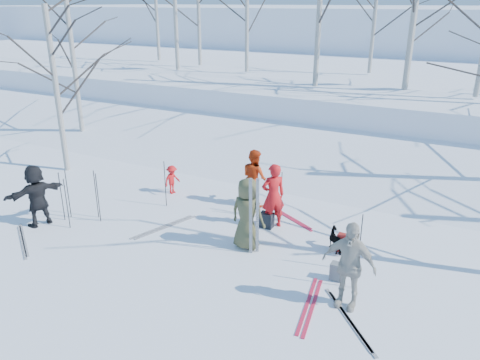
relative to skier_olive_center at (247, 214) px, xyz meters
The scene contains 38 objects.
ground 1.26m from the skier_olive_center, 134.18° to the right, with size 120.00×120.00×0.00m, color white.
snow_ramp 6.41m from the skier_olive_center, 95.75° to the left, with size 70.00×9.50×1.40m, color white.
snow_plateau 16.36m from the skier_olive_center, 92.24° to the left, with size 70.00×18.00×2.20m, color white.
far_hill 37.37m from the skier_olive_center, 90.98° to the left, with size 90.00×30.00×6.00m, color white.
skier_olive_center is the anchor object (origin of this frame).
skier_red_north 1.28m from the skier_olive_center, 86.36° to the left, with size 0.62×0.41×1.71m, color red.
skier_redor_behind 2.54m from the skier_olive_center, 112.51° to the left, with size 0.79×0.62×1.63m, color red.
skier_red_seated 4.02m from the skier_olive_center, 151.53° to the left, with size 0.57×0.33×0.88m, color red.
skier_cream_east 2.93m from the skier_olive_center, 22.90° to the right, with size 1.03×0.43×1.76m, color beige.
skier_grey_west 5.51m from the skier_olive_center, 164.74° to the right, with size 1.51×0.48×1.63m, color black.
dog 2.18m from the skier_olive_center, 23.34° to the left, with size 0.28×0.62×0.53m, color black.
upright_ski_left 0.37m from the skier_olive_center, 51.24° to the right, with size 0.07×0.02×1.90m, color silver.
upright_ski_right 0.40m from the skier_olive_center, 27.74° to the right, with size 0.07×0.02×1.90m, color silver.
ski_pair_a 3.40m from the skier_olive_center, 28.45° to the right, with size 1.40×1.56×0.02m, color silver, non-canonical shape.
ski_pair_b 5.53m from the skier_olive_center, 155.10° to the right, with size 1.69×1.22×0.02m, color silver, non-canonical shape.
ski_pair_c 2.17m from the skier_olive_center, 83.19° to the left, with size 1.76×1.10×0.02m, color #BF1B38, non-canonical shape.
ski_pair_d 2.51m from the skier_olive_center, behind, with size 0.78×1.87×0.02m, color silver, non-canonical shape.
ski_pair_e 2.73m from the skier_olive_center, 35.31° to the right, with size 0.50×1.91×0.02m, color #BF1B38, non-canonical shape.
ski_pole_a 1.72m from the skier_olive_center, 95.29° to the left, with size 0.02×0.02×1.34m, color black.
ski_pole_b 3.29m from the skier_olive_center, 161.51° to the left, with size 0.02×0.02×1.34m, color black.
ski_pole_c 5.00m from the skier_olive_center, behind, with size 0.02×0.02×1.34m, color black.
ski_pole_d 1.77m from the skier_olive_center, 86.67° to the left, with size 0.02×0.02×1.34m, color black.
ski_pole_e 4.11m from the skier_olive_center, behind, with size 0.02×0.02×1.34m, color black.
ski_pole_f 4.66m from the skier_olive_center, 164.55° to the right, with size 0.02×0.02×1.34m, color black.
ski_pole_g 5.07m from the skier_olive_center, 168.94° to the right, with size 0.02×0.02×1.34m, color black.
ski_pole_h 2.60m from the skier_olive_center, ahead, with size 0.02×0.02×1.34m, color black.
ski_pole_i 4.31m from the skier_olive_center, behind, with size 0.02×0.02×1.34m, color black.
ski_pole_j 2.72m from the skier_olive_center, 10.65° to the right, with size 0.02×0.02×1.34m, color black.
backpack_red 2.35m from the skier_olive_center, 22.70° to the left, with size 0.32×0.22×0.42m, color maroon.
backpack_grey 2.43m from the skier_olive_center, ahead, with size 0.30×0.20×0.38m, color slate.
backpack_dark 1.33m from the skier_olive_center, 91.58° to the left, with size 0.34×0.24×0.40m, color black.
birch_plateau_c 16.89m from the skier_olive_center, 126.17° to the left, with size 4.57×4.57×5.67m, color silver, non-canonical shape.
birch_plateau_d 15.10m from the skier_olive_center, 93.22° to the left, with size 4.02×4.02×4.88m, color silver, non-canonical shape.
birch_plateau_e 19.71m from the skier_olive_center, 132.86° to the left, with size 4.62×4.62×5.74m, color silver, non-canonical shape.
birch_plateau_f 11.93m from the skier_olive_center, 82.55° to the left, with size 4.05×4.05×4.93m, color silver, non-canonical shape.
birch_plateau_g 14.22m from the skier_olive_center, 117.28° to the left, with size 4.05×4.05×4.93m, color silver, non-canonical shape.
birch_edge_a 8.41m from the skier_olive_center, 166.44° to the left, with size 4.37×4.37×5.39m, color silver, non-canonical shape.
birch_edge_d 11.46m from the skier_olive_center, 154.53° to the left, with size 4.55×4.55×5.64m, color silver, non-canonical shape.
Camera 1 is at (5.08, -8.07, 5.45)m, focal length 35.00 mm.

